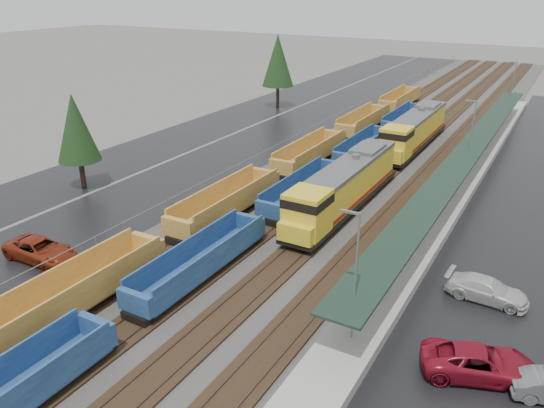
{
  "coord_description": "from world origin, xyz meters",
  "views": [
    {
      "loc": [
        17.42,
        -2.4,
        18.28
      ],
      "look_at": [
        -1.79,
        31.16,
        2.0
      ],
      "focal_mm": 35.0,
      "sensor_mm": 36.0,
      "label": 1
    }
  ],
  "objects_px": {
    "well_string_yellow": "(227,204)",
    "parked_car_west_c": "(40,250)",
    "parked_car_east_c": "(487,290)",
    "well_string_blue": "(260,221)",
    "parked_car_east_b": "(479,363)",
    "locomotive_trail": "(414,131)",
    "locomotive_lead": "(343,187)"
  },
  "relations": [
    {
      "from": "well_string_yellow",
      "to": "parked_car_west_c",
      "type": "bearing_deg",
      "value": -119.97
    },
    {
      "from": "parked_car_west_c",
      "to": "parked_car_east_c",
      "type": "distance_m",
      "value": 30.11
    },
    {
      "from": "well_string_yellow",
      "to": "parked_car_east_c",
      "type": "distance_m",
      "value": 21.15
    },
    {
      "from": "well_string_blue",
      "to": "parked_car_east_b",
      "type": "height_order",
      "value": "well_string_blue"
    },
    {
      "from": "locomotive_trail",
      "to": "well_string_yellow",
      "type": "bearing_deg",
      "value": -106.74
    },
    {
      "from": "parked_car_east_b",
      "to": "well_string_yellow",
      "type": "bearing_deg",
      "value": 46.0
    },
    {
      "from": "parked_car_east_b",
      "to": "parked_car_east_c",
      "type": "relative_size",
      "value": 1.14
    },
    {
      "from": "locomotive_trail",
      "to": "parked_car_east_c",
      "type": "relative_size",
      "value": 3.89
    },
    {
      "from": "well_string_yellow",
      "to": "parked_car_east_b",
      "type": "xyz_separation_m",
      "value": [
        21.84,
        -9.82,
        -0.4
      ]
    },
    {
      "from": "well_string_blue",
      "to": "parked_car_east_c",
      "type": "relative_size",
      "value": 17.96
    },
    {
      "from": "well_string_yellow",
      "to": "parked_car_east_b",
      "type": "relative_size",
      "value": 19.21
    },
    {
      "from": "well_string_yellow",
      "to": "well_string_blue",
      "type": "distance_m",
      "value": 4.21
    },
    {
      "from": "well_string_blue",
      "to": "parked_car_west_c",
      "type": "height_order",
      "value": "well_string_blue"
    },
    {
      "from": "locomotive_trail",
      "to": "parked_car_east_b",
      "type": "bearing_deg",
      "value": -69.19
    },
    {
      "from": "parked_car_west_c",
      "to": "parked_car_east_b",
      "type": "height_order",
      "value": "parked_car_east_b"
    },
    {
      "from": "locomotive_trail",
      "to": "well_string_blue",
      "type": "height_order",
      "value": "locomotive_trail"
    },
    {
      "from": "well_string_yellow",
      "to": "well_string_blue",
      "type": "xyz_separation_m",
      "value": [
        4.0,
        -1.32,
        -0.09
      ]
    },
    {
      "from": "parked_car_east_b",
      "to": "parked_car_east_c",
      "type": "distance_m",
      "value": 7.46
    },
    {
      "from": "locomotive_trail",
      "to": "well_string_blue",
      "type": "distance_m",
      "value": 28.23
    },
    {
      "from": "locomotive_trail",
      "to": "parked_car_east_b",
      "type": "distance_m",
      "value": 38.99
    },
    {
      "from": "well_string_blue",
      "to": "parked_car_east_b",
      "type": "xyz_separation_m",
      "value": [
        17.84,
        -8.5,
        -0.32
      ]
    },
    {
      "from": "well_string_blue",
      "to": "well_string_yellow",
      "type": "bearing_deg",
      "value": 161.69
    },
    {
      "from": "well_string_blue",
      "to": "parked_car_west_c",
      "type": "relative_size",
      "value": 15.98
    },
    {
      "from": "parked_car_east_c",
      "to": "well_string_yellow",
      "type": "bearing_deg",
      "value": 85.74
    },
    {
      "from": "locomotive_lead",
      "to": "well_string_blue",
      "type": "relative_size",
      "value": 0.22
    },
    {
      "from": "locomotive_trail",
      "to": "locomotive_lead",
      "type": "bearing_deg",
      "value": -90.0
    },
    {
      "from": "well_string_yellow",
      "to": "parked_car_east_b",
      "type": "bearing_deg",
      "value": -24.21
    },
    {
      "from": "locomotive_trail",
      "to": "parked_car_west_c",
      "type": "bearing_deg",
      "value": -111.29
    },
    {
      "from": "locomotive_trail",
      "to": "well_string_blue",
      "type": "xyz_separation_m",
      "value": [
        -4.0,
        -27.92,
        -1.23
      ]
    },
    {
      "from": "well_string_blue",
      "to": "parked_car_east_c",
      "type": "height_order",
      "value": "well_string_blue"
    },
    {
      "from": "locomotive_lead",
      "to": "parked_car_east_b",
      "type": "height_order",
      "value": "locomotive_lead"
    },
    {
      "from": "parked_car_east_c",
      "to": "parked_car_east_b",
      "type": "bearing_deg",
      "value": -171.28
    }
  ]
}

